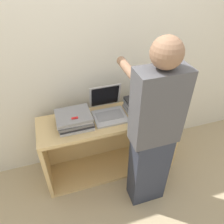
{
  "coord_description": "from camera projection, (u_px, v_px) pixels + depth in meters",
  "views": [
    {
      "loc": [
        -0.5,
        -1.4,
        2.15
      ],
      "look_at": [
        0.0,
        0.16,
        0.88
      ],
      "focal_mm": 35.0,
      "sensor_mm": 36.0,
      "label": 1
    }
  ],
  "objects": [
    {
      "name": "ground_plane",
      "position": [
        116.0,
        181.0,
        2.49
      ],
      "size": [
        12.0,
        12.0,
        0.0
      ],
      "primitive_type": "plane",
      "color": "tan"
    },
    {
      "name": "wall_back",
      "position": [
        100.0,
        63.0,
        2.18
      ],
      "size": [
        8.0,
        0.05,
        2.4
      ],
      "color": "silver",
      "rests_on": "ground_plane"
    },
    {
      "name": "cart",
      "position": [
        108.0,
        140.0,
        2.48
      ],
      "size": [
        1.45,
        0.45,
        0.76
      ],
      "color": "tan",
      "rests_on": "ground_plane"
    },
    {
      "name": "laptop_open",
      "position": [
        108.0,
        110.0,
        2.21
      ],
      "size": [
        0.33,
        0.34,
        0.29
      ],
      "color": "#B7B7BC",
      "rests_on": "cart"
    },
    {
      "name": "laptop_stack_left",
      "position": [
        74.0,
        119.0,
        2.07
      ],
      "size": [
        0.34,
        0.29,
        0.13
      ],
      "color": "#B7B7BC",
      "rests_on": "cart"
    },
    {
      "name": "laptop_stack_right",
      "position": [
        143.0,
        106.0,
        2.25
      ],
      "size": [
        0.34,
        0.29,
        0.13
      ],
      "color": "#B7B7BC",
      "rests_on": "cart"
    },
    {
      "name": "person",
      "position": [
        153.0,
        135.0,
        1.85
      ],
      "size": [
        0.4,
        0.53,
        1.71
      ],
      "color": "#2D3342",
      "rests_on": "ground_plane"
    },
    {
      "name": "inventory_tag",
      "position": [
        75.0,
        118.0,
        1.98
      ],
      "size": [
        0.06,
        0.02,
        0.01
      ],
      "color": "red",
      "rests_on": "laptop_stack_left"
    }
  ]
}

